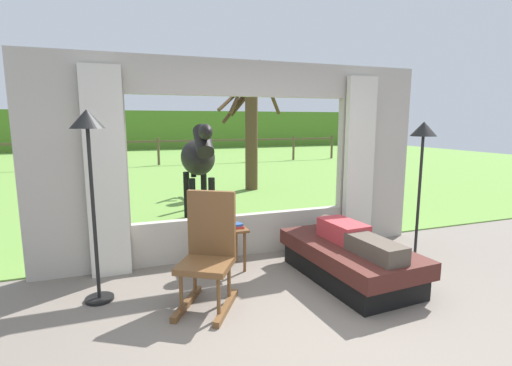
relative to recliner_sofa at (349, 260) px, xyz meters
The scene contains 17 objects.
ground_plane 1.38m from the recliner_sofa, 129.18° to the right, with size 12.00×12.00×0.00m, color #70665B.
back_wall_with_window 1.80m from the recliner_sofa, 125.67° to the left, with size 5.20×0.12×2.55m.
curtain_panel_left 2.93m from the recliner_sofa, 157.42° to the left, with size 0.44×0.10×2.40m, color beige.
curtain_panel_right 1.67m from the recliner_sofa, 52.07° to the left, with size 0.44×0.10×2.40m, color beige.
outdoor_pasture_lawn 12.13m from the recliner_sofa, 94.08° to the left, with size 36.00×21.68×0.02m, color olive.
distant_hill_ridge 21.98m from the recliner_sofa, 92.25° to the left, with size 36.00×2.00×2.40m, color #507B29.
recliner_sofa is the anchor object (origin of this frame).
reclining_person 0.31m from the recliner_sofa, 90.00° to the right, with size 0.38×1.44×0.22m.
rocking_chair 1.67m from the recliner_sofa, behind, with size 0.75×0.82×1.12m.
side_table 1.47m from the recliner_sofa, 147.51° to the left, with size 0.44×0.44×0.52m.
potted_plant 1.63m from the recliner_sofa, 147.23° to the left, with size 0.22×0.22×0.32m.
book_stack 1.39m from the recliner_sofa, 147.49° to the left, with size 0.20×0.16×0.05m.
floor_lamp_left 3.01m from the recliner_sofa, behind, with size 0.32×0.32×1.90m.
floor_lamp_right 1.71m from the recliner_sofa, 11.32° to the left, with size 0.32×0.32×1.78m.
horse 3.22m from the recliner_sofa, 111.56° to the left, with size 0.63×1.82×1.73m.
pasture_tree 5.96m from the recliner_sofa, 81.94° to the left, with size 1.64×1.63×3.17m.
pasture_fence_line 12.22m from the recliner_sofa, 94.05° to the left, with size 16.10×0.10×1.10m.
Camera 1 is at (-1.56, -2.46, 1.80)m, focal length 26.70 mm.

